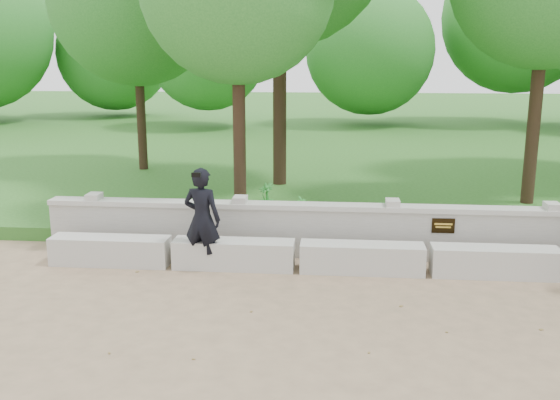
{
  "coord_description": "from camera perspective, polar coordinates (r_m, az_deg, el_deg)",
  "views": [
    {
      "loc": [
        -1.41,
        -7.34,
        3.27
      ],
      "look_at": [
        -2.27,
        1.95,
        1.11
      ],
      "focal_mm": 40.0,
      "sensor_mm": 36.0,
      "label": 1
    }
  ],
  "objects": [
    {
      "name": "ground",
      "position": [
        8.16,
        15.08,
        -11.04
      ],
      "size": [
        80.0,
        80.0,
        0.0
      ],
      "primitive_type": "plane",
      "color": "#987C5D",
      "rests_on": "ground"
    },
    {
      "name": "lawn",
      "position": [
        21.62,
        9.04,
        4.53
      ],
      "size": [
        40.0,
        22.0,
        0.25
      ],
      "primitive_type": "cube",
      "color": "#27571C",
      "rests_on": "ground"
    },
    {
      "name": "concrete_bench",
      "position": [
        9.83,
        13.35,
        -5.35
      ],
      "size": [
        11.9,
        0.45,
        0.45
      ],
      "color": "beige",
      "rests_on": "ground"
    },
    {
      "name": "parapet_wall",
      "position": [
        10.43,
        12.9,
        -2.89
      ],
      "size": [
        12.5,
        0.35,
        0.9
      ],
      "color": "#B7B4AC",
      "rests_on": "ground"
    },
    {
      "name": "man_main",
      "position": [
        9.69,
        -7.13,
        -1.75
      ],
      "size": [
        0.66,
        0.6,
        1.62
      ],
      "color": "black",
      "rests_on": "ground"
    },
    {
      "name": "shrub_a",
      "position": [
        11.37,
        2.07,
        -0.96
      ],
      "size": [
        0.3,
        0.34,
        0.54
      ],
      "primitive_type": "imported",
      "rotation": [
        0.0,
        0.0,
        1.06
      ],
      "color": "green",
      "rests_on": "lawn"
    },
    {
      "name": "shrub_b",
      "position": [
        11.02,
        9.3,
        -1.62
      ],
      "size": [
        0.37,
        0.36,
        0.52
      ],
      "primitive_type": "imported",
      "rotation": [
        0.0,
        0.0,
        2.4
      ],
      "color": "green",
      "rests_on": "lawn"
    },
    {
      "name": "shrub_d",
      "position": [
        12.26,
        -1.26,
        0.21
      ],
      "size": [
        0.44,
        0.43,
        0.59
      ],
      "primitive_type": "imported",
      "rotation": [
        0.0,
        0.0,
        5.64
      ],
      "color": "green",
      "rests_on": "lawn"
    }
  ]
}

